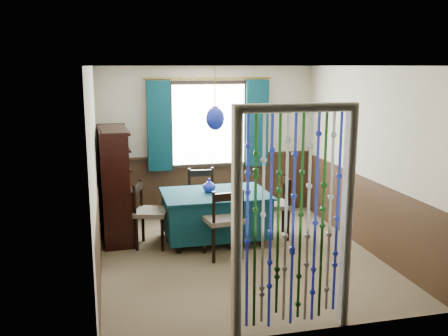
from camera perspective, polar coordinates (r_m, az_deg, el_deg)
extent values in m
plane|color=brown|center=(6.78, 1.66, -10.05)|extent=(4.00, 4.00, 0.00)
plane|color=silver|center=(6.30, 1.80, 11.59)|extent=(4.00, 4.00, 0.00)
plane|color=beige|center=(8.34, -1.83, 2.99)|extent=(3.60, 0.00, 3.60)
plane|color=beige|center=(4.57, 8.24, -4.41)|extent=(3.60, 0.00, 3.60)
plane|color=beige|center=(6.21, -14.53, -0.39)|extent=(0.00, 4.00, 4.00)
plane|color=beige|center=(7.10, 15.91, 1.01)|extent=(0.00, 4.00, 4.00)
plane|color=#352214|center=(8.47, -1.78, -2.05)|extent=(3.60, 0.00, 3.60)
plane|color=#352214|center=(4.85, 7.91, -12.92)|extent=(3.60, 0.00, 3.60)
plane|color=#352214|center=(6.41, -14.05, -6.96)|extent=(0.00, 4.00, 4.00)
plane|color=#352214|center=(7.26, 15.48, -4.82)|extent=(0.00, 4.00, 4.00)
cube|color=black|center=(8.25, -1.78, 4.99)|extent=(1.32, 0.12, 1.42)
cube|color=#0B323C|center=(7.22, -0.99, -5.27)|extent=(1.44, 0.98, 0.57)
cube|color=#0B323C|center=(7.14, -1.00, -2.96)|extent=(1.50, 1.04, 0.03)
cylinder|color=black|center=(6.89, -5.20, -9.09)|extent=(0.07, 0.07, 0.14)
cylinder|color=black|center=(7.14, 4.32, -8.33)|extent=(0.07, 0.07, 0.14)
cylinder|color=black|center=(7.57, -5.97, -7.19)|extent=(0.07, 0.07, 0.14)
cylinder|color=black|center=(7.79, 2.72, -6.58)|extent=(0.07, 0.07, 0.14)
cylinder|color=black|center=(6.48, -1.19, -8.81)|extent=(0.05, 0.05, 0.48)
cylinder|color=black|center=(6.61, 2.03, -8.38)|extent=(0.05, 0.05, 0.48)
cylinder|color=black|center=(6.81, -2.27, -7.79)|extent=(0.05, 0.05, 0.48)
cylinder|color=black|center=(6.94, 0.82, -7.40)|extent=(0.05, 0.05, 0.48)
cube|color=#5B5549|center=(6.62, -0.15, -5.85)|extent=(0.53, 0.51, 0.06)
cube|color=black|center=(6.35, 0.48, -3.30)|extent=(0.41, 0.10, 0.11)
cylinder|color=black|center=(6.32, -1.18, -4.78)|extent=(0.04, 0.04, 0.47)
cylinder|color=black|center=(6.46, 2.10, -4.42)|extent=(0.04, 0.04, 0.47)
cylinder|color=black|center=(8.10, -1.31, -4.67)|extent=(0.04, 0.04, 0.46)
cylinder|color=black|center=(8.05, -3.91, -4.80)|extent=(0.04, 0.04, 0.46)
cylinder|color=black|center=(7.77, -0.88, -5.38)|extent=(0.04, 0.04, 0.46)
cylinder|color=black|center=(7.72, -3.59, -5.52)|extent=(0.04, 0.04, 0.46)
cube|color=#5B5549|center=(7.84, -2.44, -3.27)|extent=(0.47, 0.45, 0.06)
cube|color=black|center=(7.93, -2.66, -0.58)|extent=(0.39, 0.06, 0.10)
cylinder|color=black|center=(7.99, -1.34, -1.53)|extent=(0.04, 0.04, 0.45)
cylinder|color=black|center=(7.94, -3.97, -1.64)|extent=(0.04, 0.04, 0.45)
cylinder|color=black|center=(7.35, -9.24, -6.51)|extent=(0.05, 0.05, 0.47)
cylinder|color=black|center=(7.00, -9.95, -7.46)|extent=(0.05, 0.05, 0.47)
cylinder|color=black|center=(7.28, -6.49, -6.62)|extent=(0.05, 0.05, 0.47)
cylinder|color=black|center=(6.93, -7.06, -7.59)|extent=(0.05, 0.05, 0.47)
cube|color=#5B5549|center=(7.06, -8.25, -5.00)|extent=(0.55, 0.57, 0.06)
cube|color=black|center=(7.01, -9.83, -2.26)|extent=(0.16, 0.39, 0.10)
cylinder|color=black|center=(7.22, -9.43, -3.02)|extent=(0.04, 0.04, 0.46)
cylinder|color=black|center=(6.87, -10.17, -3.81)|extent=(0.04, 0.04, 0.46)
cylinder|color=black|center=(7.34, 7.34, -6.49)|extent=(0.05, 0.05, 0.46)
cylinder|color=black|center=(7.69, 6.76, -5.64)|extent=(0.05, 0.05, 0.46)
cylinder|color=black|center=(7.28, 4.60, -6.60)|extent=(0.05, 0.05, 0.46)
cylinder|color=black|center=(7.63, 4.15, -5.73)|extent=(0.05, 0.05, 0.46)
cube|color=#5B5549|center=(7.41, 5.75, -4.17)|extent=(0.49, 0.51, 0.06)
cube|color=black|center=(7.36, 7.23, -1.58)|extent=(0.10, 0.39, 0.10)
cylinder|color=black|center=(7.21, 7.51, -3.03)|extent=(0.04, 0.04, 0.45)
cylinder|color=black|center=(7.57, 6.92, -2.32)|extent=(0.04, 0.04, 0.45)
cube|color=black|center=(7.58, -12.20, -4.70)|extent=(0.50, 1.26, 0.81)
cube|color=black|center=(6.81, -12.37, 0.48)|extent=(0.38, 0.07, 0.81)
cube|color=black|center=(7.98, -12.55, 2.08)|extent=(0.38, 0.07, 0.81)
cube|color=black|center=(7.34, -12.60, 4.31)|extent=(0.45, 1.26, 0.04)
cube|color=black|center=(7.40, -13.98, 1.27)|extent=(0.10, 1.22, 0.81)
cube|color=black|center=(7.42, -12.20, 0.45)|extent=(0.39, 1.18, 0.02)
cube|color=black|center=(7.37, -12.28, 2.49)|extent=(0.39, 1.18, 0.02)
cylinder|color=olive|center=(6.92, -1.04, 8.62)|extent=(0.01, 0.01, 0.72)
ellipsoid|color=#1726A0|center=(6.94, -1.03, 5.66)|extent=(0.26, 0.26, 0.32)
cylinder|color=olive|center=(6.93, -1.04, 6.98)|extent=(0.08, 0.08, 0.03)
imported|color=#1726A0|center=(7.16, -1.72, -2.05)|extent=(0.20, 0.20, 0.18)
imported|color=beige|center=(7.24, -12.02, 0.50)|extent=(0.26, 0.26, 0.05)
imported|color=beige|center=(7.66, -12.02, -0.73)|extent=(0.19, 0.19, 0.17)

